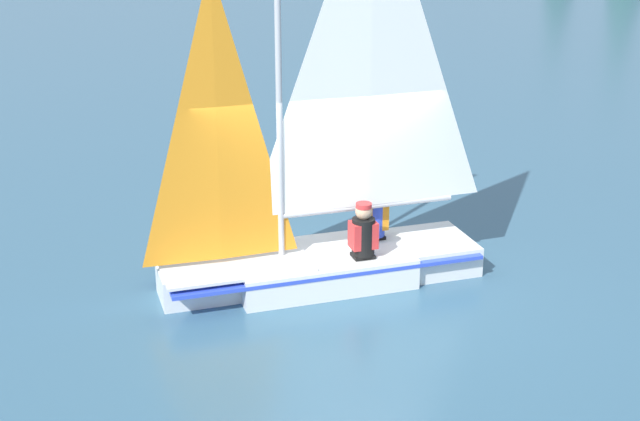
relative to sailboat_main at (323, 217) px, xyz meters
name	(u,v)px	position (x,y,z in m)	size (l,w,h in m)	color
ground_plane	(320,281)	(0.03, 0.03, -0.91)	(260.00, 260.00, 0.00)	#38607A
sailboat_main	(323,217)	(0.00, 0.00, 0.00)	(3.74, 4.00, 5.52)	white
sailor_helm	(363,242)	(-0.54, -0.13, -0.28)	(0.42, 0.43, 1.16)	black
sailor_crew	(374,223)	(-0.34, -0.80, -0.28)	(0.42, 0.43, 1.16)	black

